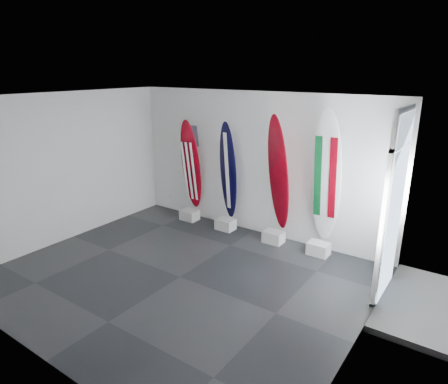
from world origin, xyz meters
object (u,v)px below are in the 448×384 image
Objects in this scene: surfboard_usa at (191,165)px; surfboard_italy at (326,178)px; surfboard_swiss at (278,174)px; surfboard_navy at (228,171)px.

surfboard_italy reaches higher than surfboard_usa.
surfboard_swiss is 0.94× the size of surfboard_italy.
surfboard_italy is (0.97, 0.00, 0.08)m from surfboard_swiss.
surfboard_usa is 3.21m from surfboard_italy.
surfboard_navy is 1.21m from surfboard_swiss.
surfboard_swiss is 0.98m from surfboard_italy.
surfboard_swiss is at bearing 177.79° from surfboard_italy.
surfboard_usa is at bearing -168.20° from surfboard_navy.
surfboard_navy is at bearing -5.41° from surfboard_usa.
surfboard_usa is 2.24m from surfboard_swiss.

